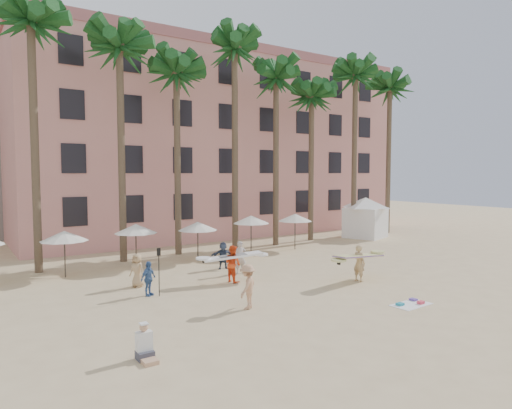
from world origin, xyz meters
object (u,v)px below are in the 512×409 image
at_px(carrier_white, 233,263).
at_px(carrier_yellow, 359,261).
at_px(pink_hotel, 209,148).
at_px(cabana, 365,214).

bearing_deg(carrier_white, carrier_yellow, -32.64).
distance_m(pink_hotel, cabana, 16.10).
relative_size(pink_hotel, carrier_white, 10.89).
bearing_deg(carrier_yellow, cabana, 41.67).
bearing_deg(carrier_white, pink_hotel, 65.23).
distance_m(pink_hotel, carrier_yellow, 24.34).
bearing_deg(cabana, carrier_white, -157.24).
relative_size(carrier_yellow, carrier_white, 1.11).
height_order(pink_hotel, carrier_yellow, pink_hotel).
bearing_deg(pink_hotel, carrier_white, -114.77).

